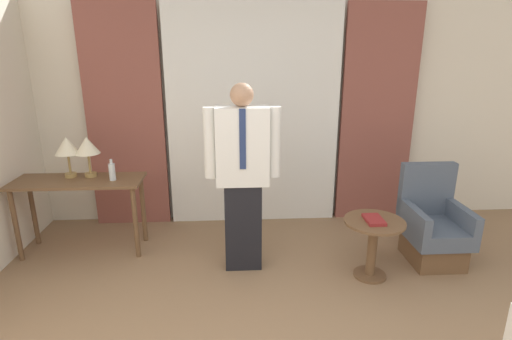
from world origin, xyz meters
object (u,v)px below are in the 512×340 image
Objects in this scene: desk at (79,192)px; person at (243,173)px; armchair at (433,229)px; table_lamp_left at (67,147)px; side_table at (373,239)px; book at (374,220)px; bottle_near_edge at (112,172)px; table_lamp_right at (87,147)px.

person is at bearing -14.65° from desk.
armchair is (1.91, 0.03, -0.63)m from person.
table_lamp_left is 0.73× the size of side_table.
armchair is at bearing 22.34° from book.
table_lamp_left is (-0.10, 0.10, 0.45)m from desk.
person is at bearing -17.17° from bottle_near_edge.
desk is 5.90× the size of bottle_near_edge.
desk reaches higher than side_table.
table_lamp_left is 1.73× the size of book.
person is at bearing 167.20° from book.
bottle_near_edge is at bearing 164.88° from book.
bottle_near_edge is at bearing -5.18° from desk.
book is (2.96, -0.81, -0.52)m from table_lamp_left.
bottle_near_edge is 2.60m from book.
book reaches higher than side_table.
desk is at bearing -134.84° from table_lamp_right.
bottle_near_edge reaches higher than desk.
armchair is 0.83m from book.
armchair is at bearing -6.61° from bottle_near_edge.
person is (1.67, -0.44, 0.31)m from desk.
table_lamp_left is 0.20m from table_lamp_right.
person is (1.78, -0.54, -0.14)m from table_lamp_left.
bottle_near_edge is 0.90× the size of book.
bottle_near_edge is 0.12× the size of person.
armchair is (3.58, -0.41, -0.33)m from desk.
table_lamp_right is 0.24× the size of person.
person reaches higher than table_lamp_right.
table_lamp_right is 0.37m from bottle_near_edge.
bottle_near_edge is 0.38× the size of side_table.
bottle_near_edge is (0.47, -0.13, -0.23)m from table_lamp_left.
desk is 1.76m from person.
person is 2.01m from armchair.
table_lamp_right reaches higher than desk.
book is at bearing -132.96° from side_table.
table_lamp_right reaches higher than side_table.
bottle_near_edge reaches higher than armchair.
table_lamp_right is 2.97m from side_table.
table_lamp_left is at bearing 163.09° from person.
table_lamp_right is 1.92× the size of bottle_near_edge.
side_table is at bearing -158.25° from armchair.
table_lamp_left is 1.86m from person.
bottle_near_edge reaches higher than side_table.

